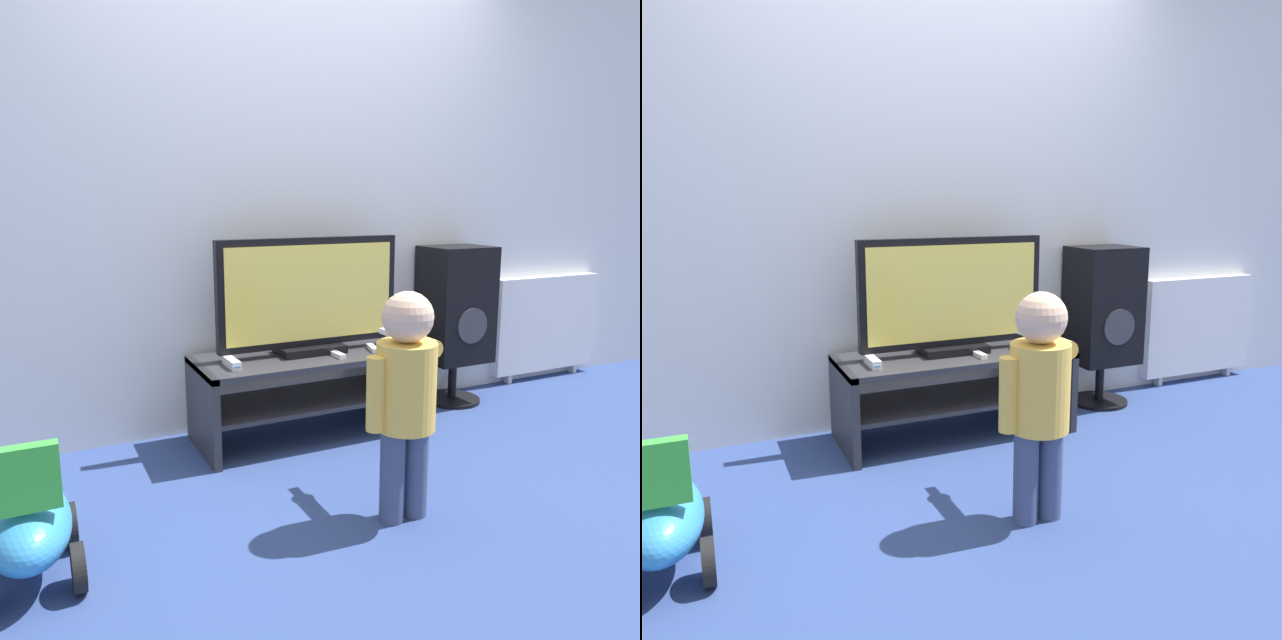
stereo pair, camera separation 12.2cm
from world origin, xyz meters
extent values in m
plane|color=navy|center=(0.00, 0.00, 0.00)|extent=(16.00, 16.00, 0.00)
cube|color=silver|center=(0.00, 0.56, 1.30)|extent=(10.00, 0.06, 2.60)
cube|color=#2D2D33|center=(0.00, 0.24, 0.41)|extent=(1.18, 0.48, 0.03)
cube|color=#2D2D33|center=(0.00, 0.24, 0.19)|extent=(1.14, 0.44, 0.02)
cube|color=#2D2D33|center=(-0.57, 0.24, 0.21)|extent=(0.04, 0.48, 0.43)
cube|color=#2D2D33|center=(0.57, 0.24, 0.21)|extent=(0.04, 0.48, 0.43)
cube|color=black|center=(0.00, 0.26, 0.45)|extent=(0.34, 0.20, 0.04)
cube|color=black|center=(0.00, 0.26, 0.74)|extent=(0.97, 0.05, 0.54)
cube|color=#F2D859|center=(0.00, 0.24, 0.74)|extent=(0.90, 0.01, 0.47)
cube|color=white|center=(-0.44, 0.17, 0.45)|extent=(0.04, 0.16, 0.04)
cube|color=#3F8CE5|center=(-0.44, 0.09, 0.45)|extent=(0.03, 0.00, 0.01)
cube|color=white|center=(0.31, 0.16, 0.44)|extent=(0.07, 0.13, 0.02)
cylinder|color=#337FD8|center=(0.31, 0.16, 0.45)|extent=(0.01, 0.01, 0.00)
cube|color=white|center=(0.09, 0.13, 0.44)|extent=(0.04, 0.13, 0.02)
cylinder|color=#337FD8|center=(0.09, 0.13, 0.45)|extent=(0.01, 0.01, 0.00)
cylinder|color=#3F4C72|center=(-0.10, -0.69, 0.18)|extent=(0.09, 0.09, 0.36)
cylinder|color=#3F4C72|center=(0.00, -0.69, 0.18)|extent=(0.09, 0.09, 0.36)
cylinder|color=#E5B74C|center=(-0.05, -0.69, 0.52)|extent=(0.22, 0.22, 0.33)
sphere|color=beige|center=(-0.05, -0.69, 0.78)|extent=(0.19, 0.19, 0.19)
cylinder|color=#E5B74C|center=(-0.18, -0.69, 0.51)|extent=(0.07, 0.07, 0.28)
cylinder|color=#E5B74C|center=(0.07, -0.55, 0.65)|extent=(0.07, 0.28, 0.07)
sphere|color=beige|center=(0.07, -0.41, 0.65)|extent=(0.08, 0.08, 0.08)
cube|color=white|center=(0.07, -0.37, 0.65)|extent=(0.03, 0.13, 0.02)
cylinder|color=black|center=(0.99, 0.35, 0.01)|extent=(0.33, 0.33, 0.02)
cylinder|color=black|center=(0.99, 0.35, 0.13)|extent=(0.05, 0.05, 0.26)
cube|color=black|center=(0.99, 0.35, 0.59)|extent=(0.37, 0.31, 0.67)
cylinder|color=#38383D|center=(0.99, 0.19, 0.49)|extent=(0.20, 0.01, 0.20)
ellipsoid|color=#338CD1|center=(-1.35, -0.49, 0.19)|extent=(0.27, 0.52, 0.22)
cube|color=green|center=(-1.35, -0.63, 0.40)|extent=(0.22, 0.05, 0.20)
cylinder|color=black|center=(-1.21, -0.34, 0.08)|extent=(0.04, 0.16, 0.16)
cylinder|color=black|center=(-1.21, -0.63, 0.08)|extent=(0.04, 0.16, 0.16)
cube|color=white|center=(1.85, 0.49, 0.38)|extent=(0.84, 0.08, 0.63)
cube|color=silver|center=(1.55, 0.49, 0.03)|extent=(0.03, 0.05, 0.06)
cube|color=silver|center=(2.14, 0.49, 0.03)|extent=(0.03, 0.05, 0.06)
camera|label=1|loc=(-1.30, -2.53, 1.21)|focal=35.00mm
camera|label=2|loc=(-1.19, -2.58, 1.21)|focal=35.00mm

